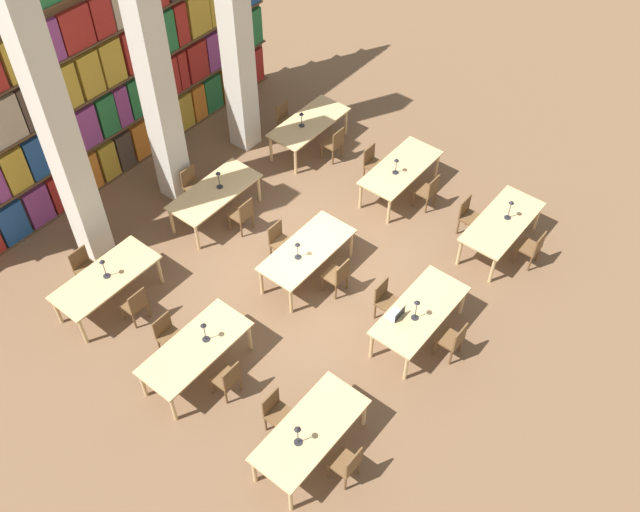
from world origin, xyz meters
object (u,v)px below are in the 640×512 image
chair_8 (337,275)px  chair_17 (286,119)px  chair_14 (243,214)px  desk_lamp_1 (417,306)px  desk_lamp_8 (302,117)px  chair_1 (277,412)px  chair_9 (280,241)px  reading_table_3 (195,349)px  chair_10 (428,191)px  laptop (396,315)px  desk_lamp_5 (396,163)px  reading_table_4 (307,252)px  chair_4 (532,248)px  chair_5 (469,215)px  reading_table_2 (502,224)px  chair_7 (168,334)px  pillar_left (59,135)px  reading_table_8 (309,124)px  reading_table_5 (401,170)px  chair_2 (453,340)px  chair_15 (193,185)px  chair_3 (386,300)px  reading_table_6 (106,279)px  pillar_right (235,31)px  reading_table_1 (420,312)px  chair_6 (227,378)px  reading_table_7 (215,193)px  chair_0 (347,464)px  desk_lamp_2 (511,206)px  desk_lamp_0 (298,432)px  chair_12 (135,304)px  pillar_center (155,79)px  desk_lamp_4 (298,248)px  desk_lamp_6 (103,265)px  desk_lamp_3 (204,329)px  chair_11 (373,163)px  reading_table_0 (311,431)px  chair_16 (334,143)px

chair_8 → chair_17: (3.19, 4.06, 0.00)m
chair_14 → chair_8: bearing=-92.0°
desk_lamp_1 → desk_lamp_8: 6.04m
chair_1 → chair_9: 3.94m
reading_table_3 → chair_10: (6.24, -0.83, -0.20)m
laptop → desk_lamp_5: (3.23, 2.25, 0.23)m
chair_1 → reading_table_4: size_ratio=0.42×
chair_4 → chair_5: size_ratio=1.00×
reading_table_2 → chair_7: (-6.14, 3.41, -0.20)m
desk_lamp_1 → chair_9: size_ratio=0.57×
chair_4 → desk_lamp_5: desk_lamp_5 is taller
pillar_left → chair_4: (5.32, -7.27, -2.53)m
chair_14 → reading_table_8: (3.08, 0.70, 0.20)m
reading_table_5 → desk_lamp_8: (-0.24, 2.65, 0.34)m
chair_2 → chair_15: 6.68m
chair_3 → reading_table_6: chair_3 is taller
reading_table_2 → desk_lamp_5: size_ratio=5.12×
pillar_right → desk_lamp_8: pillar_right is taller
pillar_left → reading_table_1: 7.28m
pillar_left → chair_2: (2.36, -7.22, -2.53)m
chair_10 → pillar_left: bearing=139.2°
chair_6 → reading_table_7: 4.55m
pillar_left → reading_table_6: bearing=-117.9°
desk_lamp_1 → chair_14: size_ratio=0.57×
chair_0 → desk_lamp_2: 6.30m
desk_lamp_0 → reading_table_5: (6.50, 2.49, -0.40)m
chair_6 → chair_12: same height
pillar_center → chair_0: size_ratio=6.86×
reading_table_1 → desk_lamp_4: bearing=99.0°
chair_4 → chair_9: same height
chair_1 → desk_lamp_6: size_ratio=1.87×
pillar_left → chair_8: pillar_left is taller
reading_table_6 → chair_14: 3.15m
desk_lamp_3 → chair_2: bearing=-48.7°
chair_1 → chair_8: same height
chair_4 → pillar_center: bearing=112.6°
desk_lamp_6 → chair_11: bearing=-16.5°
desk_lamp_5 → reading_table_8: desk_lamp_5 is taller
chair_3 → reading_table_5: chair_3 is taller
reading_table_0 → chair_15: chair_15 is taller
reading_table_3 → chair_15: bearing=46.5°
chair_2 → chair_8: size_ratio=1.00×
chair_6 → desk_lamp_2: bearing=-17.2°
reading_table_2 → desk_lamp_5: desk_lamp_5 is taller
chair_9 → chair_16: 3.37m
reading_table_5 → reading_table_8: (-0.01, 2.62, 0.00)m
desk_lamp_2 → reading_table_0: bearing=179.0°
chair_10 → desk_lamp_2: bearing=-88.7°
chair_8 → reading_table_3: bearing=165.6°
pillar_right → chair_1: bearing=-133.2°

